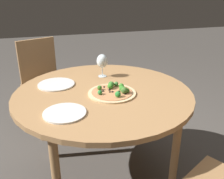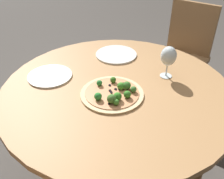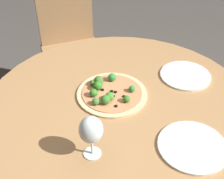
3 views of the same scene
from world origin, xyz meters
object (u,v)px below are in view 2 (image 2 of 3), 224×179
(plate_far, at_px, (50,76))
(wine_glass, at_px, (169,57))
(chair_2, at_px, (183,54))
(pizza, at_px, (113,93))
(plate_near, at_px, (116,54))

(plate_far, bearing_deg, wine_glass, 56.22)
(chair_2, distance_m, plate_far, 1.21)
(pizza, xyz_separation_m, wine_glass, (0.02, 0.34, 0.11))
(chair_2, bearing_deg, pizza, -88.50)
(plate_far, bearing_deg, pizza, 29.18)
(pizza, height_order, plate_far, pizza)
(plate_near, bearing_deg, plate_far, -89.14)
(pizza, distance_m, plate_near, 0.43)
(plate_near, xyz_separation_m, plate_far, (0.01, -0.45, 0.00))
(pizza, height_order, wine_glass, wine_glass)
(chair_2, xyz_separation_m, plate_near, (0.07, -0.74, 0.24))
(wine_glass, xyz_separation_m, plate_near, (-0.36, -0.08, -0.11))
(chair_2, relative_size, plate_far, 3.76)
(chair_2, bearing_deg, wine_glass, -77.93)
(chair_2, relative_size, pizza, 2.89)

